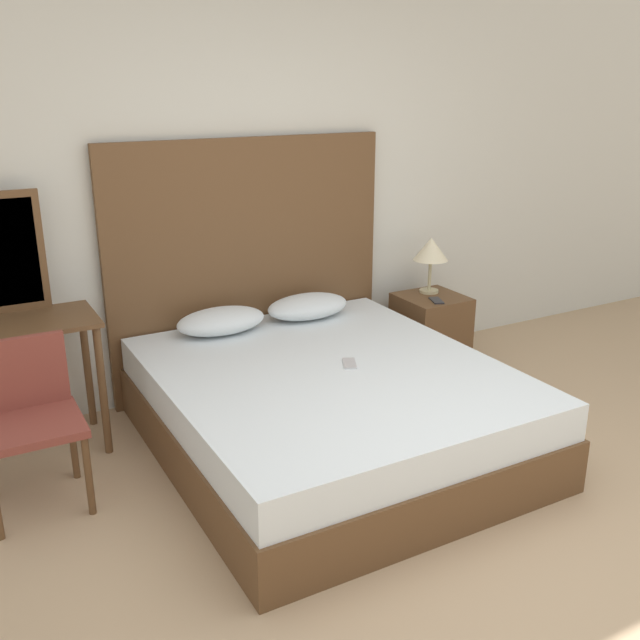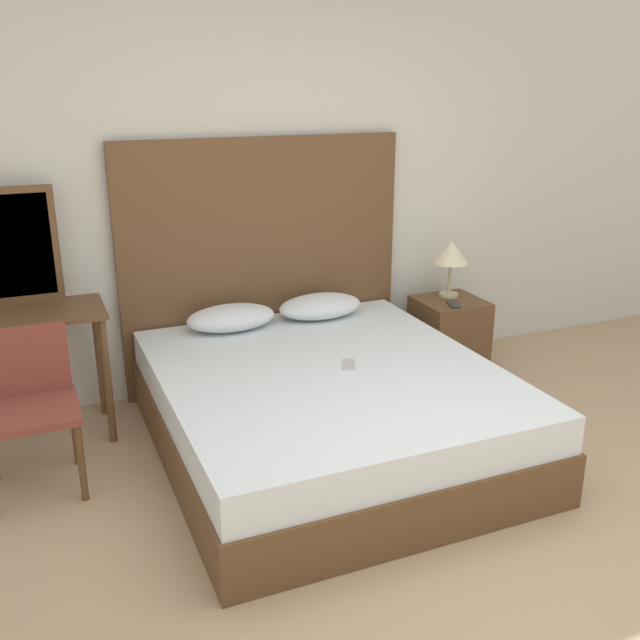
# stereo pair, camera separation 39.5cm
# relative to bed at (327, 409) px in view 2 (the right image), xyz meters

# --- Properties ---
(ground_plane) EXTENTS (16.00, 16.00, 0.00)m
(ground_plane) POSITION_rel_bed_xyz_m (0.11, -1.29, -0.24)
(ground_plane) COLOR tan
(wall_back) EXTENTS (10.00, 0.06, 2.70)m
(wall_back) POSITION_rel_bed_xyz_m (0.11, 1.14, 1.11)
(wall_back) COLOR silver
(wall_back) RESTS_ON ground_plane
(bed) EXTENTS (1.83, 2.09, 0.49)m
(bed) POSITION_rel_bed_xyz_m (0.00, 0.00, 0.00)
(bed) COLOR brown
(bed) RESTS_ON ground_plane
(headboard) EXTENTS (1.92, 0.05, 1.67)m
(headboard) POSITION_rel_bed_xyz_m (0.00, 1.07, 0.59)
(headboard) COLOR brown
(headboard) RESTS_ON ground_plane
(pillow_left) EXTENTS (0.57, 0.33, 0.16)m
(pillow_left) POSITION_rel_bed_xyz_m (-0.31, 0.83, 0.33)
(pillow_left) COLOR silver
(pillow_left) RESTS_ON bed
(pillow_right) EXTENTS (0.57, 0.33, 0.16)m
(pillow_right) POSITION_rel_bed_xyz_m (0.31, 0.83, 0.33)
(pillow_right) COLOR silver
(pillow_right) RESTS_ON bed
(phone_on_bed) EXTENTS (0.13, 0.17, 0.01)m
(phone_on_bed) POSITION_rel_bed_xyz_m (0.13, -0.01, 0.25)
(phone_on_bed) COLOR #B7B7BC
(phone_on_bed) RESTS_ON bed
(nightstand) EXTENTS (0.44, 0.45, 0.53)m
(nightstand) POSITION_rel_bed_xyz_m (1.27, 0.73, 0.02)
(nightstand) COLOR brown
(nightstand) RESTS_ON ground_plane
(table_lamp) EXTENTS (0.25, 0.25, 0.41)m
(table_lamp) POSITION_rel_bed_xyz_m (1.31, 0.82, 0.59)
(table_lamp) COLOR tan
(table_lamp) RESTS_ON nightstand
(phone_on_nightstand) EXTENTS (0.12, 0.16, 0.01)m
(phone_on_nightstand) POSITION_rel_bed_xyz_m (1.22, 0.62, 0.29)
(phone_on_nightstand) COLOR #232328
(phone_on_nightstand) RESTS_ON nightstand
(vanity_desk) EXTENTS (0.90, 0.48, 0.78)m
(vanity_desk) POSITION_rel_bed_xyz_m (-1.53, 0.76, 0.39)
(vanity_desk) COLOR brown
(vanity_desk) RESTS_ON ground_plane
(vanity_mirror) EXTENTS (0.51, 0.03, 0.67)m
(vanity_mirror) POSITION_rel_bed_xyz_m (-1.53, 0.97, 0.87)
(vanity_mirror) COLOR brown
(vanity_mirror) RESTS_ON vanity_desk
(chair) EXTENTS (0.48, 0.44, 0.82)m
(chair) POSITION_rel_bed_xyz_m (-1.54, 0.26, 0.24)
(chair) COLOR brown
(chair) RESTS_ON ground_plane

